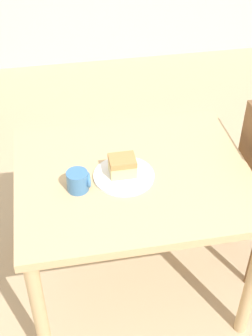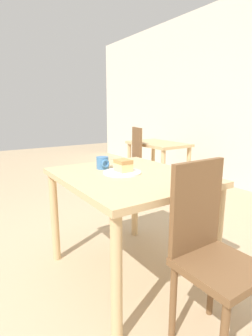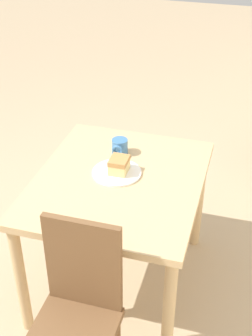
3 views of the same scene
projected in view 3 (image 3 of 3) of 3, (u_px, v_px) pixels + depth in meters
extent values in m
plane|color=tan|center=(57.00, 274.00, 2.92)|extent=(14.00, 14.00, 0.00)
cube|color=tan|center=(119.00, 182.00, 2.48)|extent=(1.03, 0.87, 0.04)
cylinder|color=tan|center=(85.00, 181.00, 3.15)|extent=(0.06, 0.06, 0.71)
cylinder|color=tan|center=(21.00, 280.00, 2.40)|extent=(0.06, 0.06, 0.71)
cylinder|color=tan|center=(199.00, 200.00, 2.97)|extent=(0.06, 0.06, 0.71)
cylinder|color=tan|center=(169.00, 314.00, 2.22)|extent=(0.06, 0.06, 0.71)
cube|color=brown|center=(73.00, 334.00, 2.02)|extent=(0.36, 0.36, 0.04)
cylinder|color=brown|center=(58.00, 332.00, 2.31)|extent=(0.04, 0.04, 0.43)
cube|color=brown|center=(83.00, 264.00, 2.01)|extent=(0.03, 0.34, 0.48)
cylinder|color=white|center=(117.00, 172.00, 2.51)|extent=(0.27, 0.27, 0.01)
cube|color=#E0C67F|center=(119.00, 167.00, 2.49)|extent=(0.11, 0.09, 0.06)
cube|color=#B27F47|center=(119.00, 161.00, 2.47)|extent=(0.11, 0.09, 0.03)
cylinder|color=teal|center=(120.00, 147.00, 2.66)|extent=(0.09, 0.09, 0.09)
torus|color=teal|center=(117.00, 150.00, 2.62)|extent=(0.02, 0.07, 0.07)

